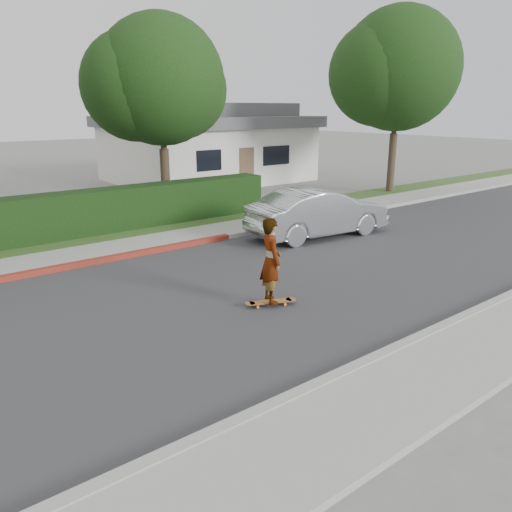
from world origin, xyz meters
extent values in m
plane|color=slate|center=(0.00, 0.00, 0.00)|extent=(120.00, 120.00, 0.00)
cube|color=#2D2D30|center=(0.00, 0.00, 0.01)|extent=(60.00, 8.00, 0.01)
cube|color=#9E9E99|center=(0.00, -4.10, 0.07)|extent=(60.00, 0.20, 0.15)
cube|color=gray|center=(0.00, -5.00, 0.06)|extent=(60.00, 1.60, 0.12)
cube|color=#9E9E99|center=(0.00, 4.10, 0.07)|extent=(60.00, 0.20, 0.15)
cube|color=maroon|center=(-5.00, 4.10, 0.08)|extent=(12.00, 0.21, 0.15)
cube|color=gray|center=(0.00, 5.00, 0.06)|extent=(60.00, 1.60, 0.12)
cube|color=#2D4C1E|center=(0.00, 6.60, 0.05)|extent=(60.00, 1.60, 0.10)
cube|color=black|center=(-3.00, 7.20, 0.75)|extent=(15.00, 1.00, 1.50)
cylinder|color=#33261C|center=(1.50, 9.00, 1.26)|extent=(0.36, 0.36, 2.52)
cylinder|color=#33261C|center=(1.50, 9.00, 3.15)|extent=(0.24, 0.24, 2.10)
sphere|color=black|center=(1.50, 9.00, 5.04)|extent=(4.80, 4.80, 4.80)
sphere|color=black|center=(0.70, 9.40, 4.84)|extent=(4.08, 4.08, 4.08)
sphere|color=black|center=(2.40, 9.30, 4.74)|extent=(3.84, 3.84, 3.84)
cylinder|color=#33261C|center=(12.50, 6.50, 1.44)|extent=(0.36, 0.36, 2.88)
cylinder|color=#33261C|center=(12.50, 6.50, 3.60)|extent=(0.24, 0.24, 2.40)
sphere|color=black|center=(12.50, 6.50, 5.76)|extent=(5.60, 5.60, 5.60)
sphere|color=black|center=(11.70, 6.90, 5.56)|extent=(4.76, 4.76, 4.76)
sphere|color=black|center=(13.40, 6.80, 5.46)|extent=(4.48, 4.48, 4.48)
cube|color=beige|center=(8.00, 16.00, 1.50)|extent=(10.00, 8.00, 3.00)
cube|color=#4C4C51|center=(8.00, 16.00, 3.30)|extent=(10.60, 8.60, 0.60)
cube|color=#4C4C51|center=(8.00, 16.00, 3.90)|extent=(8.40, 6.40, 0.80)
cube|color=black|center=(5.50, 11.98, 1.60)|extent=(1.40, 0.06, 1.00)
cube|color=black|center=(9.80, 11.98, 1.60)|extent=(1.80, 0.06, 1.00)
cube|color=brown|center=(7.80, 11.98, 1.05)|extent=(0.90, 0.06, 2.10)
cylinder|color=orange|center=(-1.84, -1.07, 0.04)|extent=(0.07, 0.06, 0.06)
cylinder|color=orange|center=(-1.77, -0.92, 0.04)|extent=(0.07, 0.06, 0.06)
cylinder|color=orange|center=(-1.29, -1.32, 0.04)|extent=(0.07, 0.06, 0.06)
cylinder|color=orange|center=(-1.22, -1.16, 0.04)|extent=(0.07, 0.06, 0.06)
cube|color=silver|center=(-1.81, -1.00, 0.08)|extent=(0.12, 0.19, 0.03)
cube|color=silver|center=(-1.26, -1.24, 0.08)|extent=(0.12, 0.19, 0.03)
cube|color=brown|center=(-1.53, -1.12, 0.11)|extent=(0.92, 0.57, 0.02)
cylinder|color=brown|center=(-1.95, -0.94, 0.11)|extent=(0.29, 0.29, 0.02)
cylinder|color=brown|center=(-1.12, -1.30, 0.11)|extent=(0.29, 0.29, 0.02)
imported|color=white|center=(-1.53, -1.12, 1.02)|extent=(0.63, 0.77, 1.81)
imported|color=#B9BBC1|center=(3.56, 2.55, 0.79)|extent=(4.96, 2.20, 1.58)
camera|label=1|loc=(-7.90, -8.69, 4.07)|focal=35.00mm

